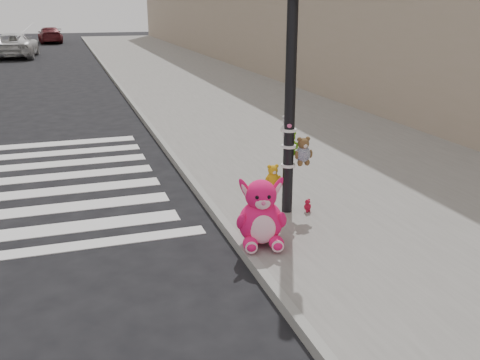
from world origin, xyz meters
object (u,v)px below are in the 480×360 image
object	(u,v)px
car_white_near	(15,45)
signal_pole	(291,108)
pink_bunny	(261,217)
red_teddy	(308,206)

from	to	relation	value
car_white_near	signal_pole	bearing A→B (deg)	104.16
pink_bunny	red_teddy	world-z (taller)	pink_bunny
red_teddy	car_white_near	distance (m)	30.21
car_white_near	red_teddy	bearing A→B (deg)	104.61
signal_pole	car_white_near	distance (m)	30.02
signal_pole	red_teddy	xyz separation A→B (m)	(0.27, -0.15, -1.52)
car_white_near	pink_bunny	bearing A→B (deg)	102.29
signal_pole	car_white_near	world-z (taller)	signal_pole
signal_pole	pink_bunny	xyz separation A→B (m)	(-0.83, -1.01, -1.24)
red_teddy	car_white_near	xyz separation A→B (m)	(-6.08, 29.58, 0.49)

